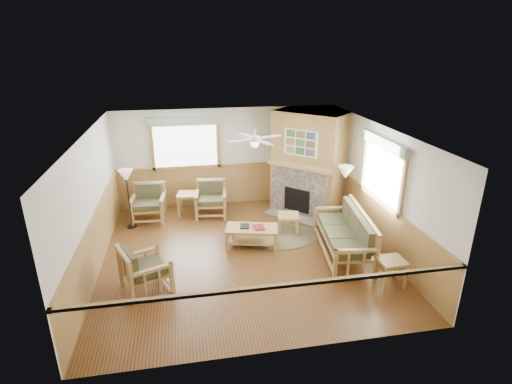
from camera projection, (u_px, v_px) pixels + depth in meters
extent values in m
cube|color=brown|center=(244.00, 253.00, 8.74)|extent=(6.00, 6.00, 0.01)
cube|color=white|center=(242.00, 132.00, 7.78)|extent=(6.00, 6.00, 0.01)
cube|color=silver|center=(227.00, 157.00, 11.02)|extent=(6.00, 0.02, 2.70)
cube|color=silver|center=(276.00, 274.00, 5.50)|extent=(6.00, 0.02, 2.70)
cube|color=silver|center=(91.00, 206.00, 7.75)|extent=(0.02, 6.00, 2.70)
cube|color=silver|center=(378.00, 187.00, 8.77)|extent=(0.02, 6.00, 2.70)
cylinder|color=brown|center=(278.00, 236.00, 9.50)|extent=(2.57, 2.57, 0.01)
cube|color=maroon|center=(259.00, 227.00, 8.87)|extent=(0.24, 0.31, 0.03)
cube|color=black|center=(245.00, 226.00, 8.93)|extent=(0.25, 0.31, 0.03)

